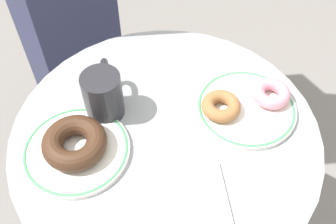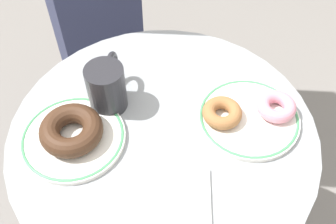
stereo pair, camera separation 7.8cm
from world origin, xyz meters
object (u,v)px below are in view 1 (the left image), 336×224
object	(u,v)px
cafe_table	(166,185)
donut_chocolate	(75,142)
donut_pink_frosted	(271,94)
paper_napkin	(185,203)
plate_right	(246,108)
coffee_mug	(103,94)
plate_left	(77,152)
donut_cinnamon	(221,106)

from	to	relation	value
cafe_table	donut_chocolate	world-z (taller)	donut_chocolate
donut_pink_frosted	paper_napkin	size ratio (longest dim) A/B	0.53
plate_right	coffee_mug	bearing A→B (deg)	164.36
plate_left	paper_napkin	world-z (taller)	plate_left
donut_cinnamon	donut_chocolate	bearing A→B (deg)	-177.47
plate_right	donut_chocolate	distance (m)	0.35
cafe_table	plate_left	bearing A→B (deg)	-178.49
donut_chocolate	plate_left	bearing A→B (deg)	-99.81
plate_right	donut_chocolate	size ratio (longest dim) A/B	1.68
plate_left	donut_cinnamon	distance (m)	0.29
cafe_table	donut_pink_frosted	world-z (taller)	donut_pink_frosted
donut_chocolate	donut_pink_frosted	distance (m)	0.40
cafe_table	donut_chocolate	size ratio (longest dim) A/B	5.86
plate_left	cafe_table	bearing A→B (deg)	1.51
donut_pink_frosted	coffee_mug	world-z (taller)	coffee_mug
donut_chocolate	donut_cinnamon	xyz separation A→B (m)	(0.29, 0.01, -0.01)
plate_left	coffee_mug	xyz separation A→B (m)	(0.07, 0.09, 0.04)
donut_chocolate	coffee_mug	bearing A→B (deg)	50.46
plate_right	paper_napkin	world-z (taller)	plate_right
cafe_table	donut_cinnamon	bearing A→B (deg)	6.54
paper_napkin	coffee_mug	xyz separation A→B (m)	(-0.09, 0.24, 0.05)
cafe_table	plate_right	distance (m)	0.28
cafe_table	coffee_mug	size ratio (longest dim) A/B	5.85
plate_left	donut_cinnamon	bearing A→B (deg)	3.56
donut_pink_frosted	paper_napkin	distance (m)	0.29
plate_left	paper_napkin	xyz separation A→B (m)	(0.16, -0.15, -0.00)
cafe_table	coffee_mug	bearing A→B (deg)	139.83
donut_pink_frosted	paper_napkin	bearing A→B (deg)	-144.05
coffee_mug	donut_chocolate	bearing A→B (deg)	-129.54
donut_pink_frosted	paper_napkin	world-z (taller)	donut_pink_frosted
donut_chocolate	donut_pink_frosted	bearing A→B (deg)	2.25
paper_napkin	donut_pink_frosted	bearing A→B (deg)	35.95
donut_cinnamon	paper_napkin	xyz separation A→B (m)	(-0.13, -0.17, -0.02)
donut_pink_frosted	cafe_table	bearing A→B (deg)	-175.88
plate_left	donut_pink_frosted	world-z (taller)	donut_pink_frosted
plate_left	coffee_mug	distance (m)	0.12
donut_cinnamon	cafe_table	bearing A→B (deg)	-173.46
donut_chocolate	coffee_mug	world-z (taller)	coffee_mug
coffee_mug	paper_napkin	bearing A→B (deg)	-68.84
cafe_table	paper_napkin	size ratio (longest dim) A/B	4.74
paper_napkin	plate_right	bearing A→B (deg)	42.06
donut_pink_frosted	plate_right	bearing A→B (deg)	-172.25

